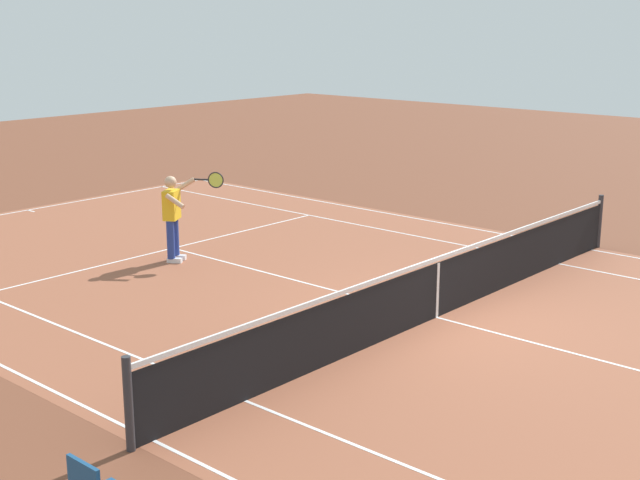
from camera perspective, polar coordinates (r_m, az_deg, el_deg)
name	(u,v)px	position (r m, az deg, el deg)	size (l,w,h in m)	color
ground_plane	(436,317)	(13.84, 7.53, -5.00)	(60.00, 60.00, 0.00)	brown
court_slab	(436,317)	(13.84, 7.53, -4.99)	(24.20, 11.40, 0.00)	#935138
court_line_markings	(436,317)	(13.84, 7.53, -4.98)	(23.85, 11.05, 0.01)	white
tennis_net	(437,287)	(13.69, 7.60, -3.05)	(0.10, 11.70, 1.08)	#2D2D33
tennis_player_near	(174,214)	(16.87, -9.47, 1.70)	(0.83, 1.02, 1.70)	navy
tennis_ball	(392,297)	(14.63, 4.71, -3.72)	(0.07, 0.07, 0.07)	#CCE01E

